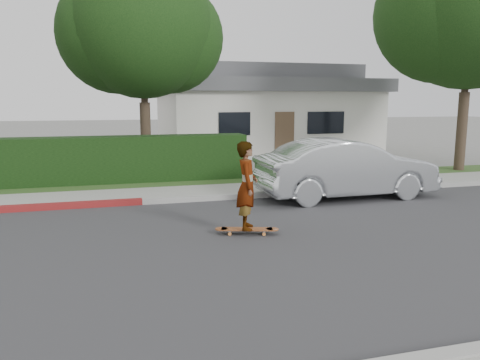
{
  "coord_description": "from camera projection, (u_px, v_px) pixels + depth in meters",
  "views": [
    {
      "loc": [
        0.3,
        -7.61,
        2.56
      ],
      "look_at": [
        2.78,
        1.31,
        1.0
      ],
      "focal_mm": 35.0,
      "sensor_mm": 36.0,
      "label": 1
    }
  ],
  "objects": [
    {
      "name": "ground",
      "position": [
        97.0,
        261.0,
        7.58
      ],
      "size": [
        120.0,
        120.0,
        0.0
      ],
      "primitive_type": "plane",
      "color": "slate",
      "rests_on": "ground"
    },
    {
      "name": "road",
      "position": [
        97.0,
        261.0,
        7.58
      ],
      "size": [
        60.0,
        8.0,
        0.01
      ],
      "primitive_type": "cube",
      "color": "#2D2D30",
      "rests_on": "ground"
    },
    {
      "name": "curb_far",
      "position": [
        101.0,
        204.0,
        11.46
      ],
      "size": [
        60.0,
        0.2,
        0.15
      ],
      "primitive_type": "cube",
      "color": "#9E9E99",
      "rests_on": "ground"
    },
    {
      "name": "sidewalk_far",
      "position": [
        101.0,
        197.0,
        12.32
      ],
      "size": [
        60.0,
        1.6,
        0.12
      ],
      "primitive_type": "cube",
      "color": "gray",
      "rests_on": "ground"
    },
    {
      "name": "planting_strip",
      "position": [
        102.0,
        187.0,
        13.84
      ],
      "size": [
        60.0,
        1.6,
        0.1
      ],
      "primitive_type": "cube",
      "color": "#2D4C1E",
      "rests_on": "ground"
    },
    {
      "name": "tree_center",
      "position": [
        141.0,
        31.0,
        15.88
      ],
      "size": [
        5.66,
        4.84,
        7.44
      ],
      "color": "#33261C",
      "rests_on": "ground"
    },
    {
      "name": "tree_right",
      "position": [
        467.0,
        12.0,
        16.29
      ],
      "size": [
        6.32,
        5.6,
        8.56
      ],
      "color": "#33261C",
      "rests_on": "ground"
    },
    {
      "name": "house",
      "position": [
        261.0,
        110.0,
        24.54
      ],
      "size": [
        10.6,
        8.6,
        4.3
      ],
      "color": "beige",
      "rests_on": "ground"
    },
    {
      "name": "skateboard",
      "position": [
        247.0,
        229.0,
        9.06
      ],
      "size": [
        1.25,
        0.59,
        0.11
      ],
      "rotation": [
        0.0,
        0.0,
        -0.29
      ],
      "color": "orange",
      "rests_on": "ground"
    },
    {
      "name": "skateboarder",
      "position": [
        247.0,
        186.0,
        8.92
      ],
      "size": [
        0.55,
        0.7,
        1.69
      ],
      "primitive_type": "imported",
      "rotation": [
        0.0,
        0.0,
        1.3
      ],
      "color": "white",
      "rests_on": "skateboard"
    },
    {
      "name": "car_silver",
      "position": [
        346.0,
        169.0,
        12.42
      ],
      "size": [
        4.83,
        1.79,
        1.58
      ],
      "primitive_type": "imported",
      "rotation": [
        0.0,
        0.0,
        1.59
      ],
      "color": "silver",
      "rests_on": "ground"
    }
  ]
}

